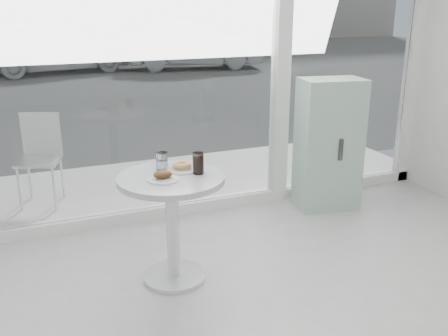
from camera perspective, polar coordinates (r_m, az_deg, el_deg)
name	(u,v)px	position (r m, az deg, el deg)	size (l,w,h in m)	color
storefront	(196,22)	(4.37, -3.23, 16.29)	(5.00, 0.14, 3.00)	white
main_table	(172,207)	(3.41, -5.96, -4.40)	(0.72, 0.72, 0.77)	silver
patio_deck	(168,182)	(5.43, -6.42, -1.60)	(5.60, 1.60, 0.05)	white
street	(63,64)	(17.29, -17.91, 11.20)	(40.00, 24.00, 0.00)	#3B3B3B
mint_cabinet	(328,144)	(4.77, 11.85, 2.67)	(0.62, 0.47, 1.22)	#94BDA6
patio_chair	(40,153)	(4.99, -20.29, 1.65)	(0.46, 0.46, 0.85)	silver
car_white	(50,46)	(15.11, -19.30, 12.98)	(1.74, 4.32, 1.47)	silver
car_silver	(193,46)	(15.32, -3.56, 13.72)	(1.40, 4.02, 1.33)	#95989C
plate_fritter	(163,176)	(3.25, -6.94, -0.96)	(0.20, 0.20, 0.07)	white
plate_donut	(182,167)	(3.44, -4.82, 0.09)	(0.23, 0.23, 0.06)	white
water_tumbler_a	(162,162)	(3.43, -7.14, 0.63)	(0.08, 0.08, 0.13)	white
water_tumbler_b	(163,161)	(3.50, -7.01, 0.84)	(0.07, 0.07, 0.11)	white
cola_glass	(198,164)	(3.35, -2.96, 0.51)	(0.08, 0.08, 0.15)	white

